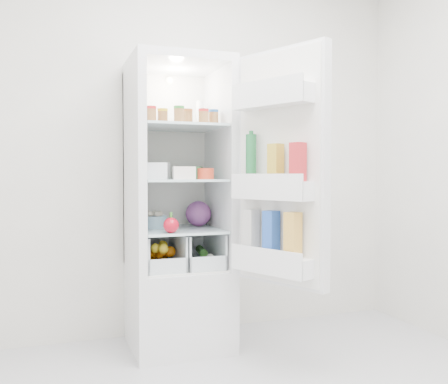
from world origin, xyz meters
name	(u,v)px	position (x,y,z in m)	size (l,w,h in m)	color
room_walls	(298,51)	(0.00, 0.00, 1.59)	(3.02, 3.02, 2.61)	white
refrigerator	(177,240)	(-0.20, 1.25, 0.67)	(0.60, 0.60, 1.80)	white
shelf_low	(179,230)	(-0.20, 1.19, 0.74)	(0.49, 0.53, 0.01)	silver
shelf_mid	(179,180)	(-0.20, 1.19, 1.05)	(0.49, 0.53, 0.01)	silver
shelf_top	(179,127)	(-0.20, 1.19, 1.38)	(0.49, 0.53, 0.01)	silver
crisper_left	(160,251)	(-0.32, 1.19, 0.61)	(0.23, 0.46, 0.22)	silver
crisper_right	(198,249)	(-0.08, 1.19, 0.61)	(0.23, 0.46, 0.22)	silver
condiment_jars	(179,118)	(-0.21, 1.13, 1.43)	(0.46, 0.34, 0.08)	#B21919
squeeze_bottle	(200,115)	(-0.02, 1.31, 1.48)	(0.05, 0.05, 0.18)	white
tub_white	(156,171)	(-0.35, 1.14, 1.11)	(0.15, 0.15, 0.10)	white
tub_cream	(184,173)	(-0.21, 1.01, 1.09)	(0.13, 0.13, 0.07)	silver
tin_red	(206,174)	(-0.08, 1.00, 1.09)	(0.10, 0.10, 0.07)	red
tub_green	(194,173)	(-0.09, 1.24, 1.10)	(0.10, 0.14, 0.08)	#3A8042
red_cabbage	(198,214)	(-0.05, 1.28, 0.83)	(0.16, 0.16, 0.16)	#541D53
bell_pepper	(171,225)	(-0.30, 0.97, 0.79)	(0.09, 0.09, 0.09)	#B50B1F
mushroom_bowl	(154,222)	(-0.34, 1.28, 0.79)	(0.16, 0.16, 0.08)	#91BFD9
citrus_pile	(161,256)	(-0.32, 1.17, 0.58)	(0.20, 0.31, 0.16)	orange
veg_pile	(199,257)	(-0.07, 1.18, 0.56)	(0.16, 0.30, 0.10)	#1B4617
fridge_door	(279,173)	(0.22, 0.64, 1.09)	(0.38, 0.57, 1.30)	white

